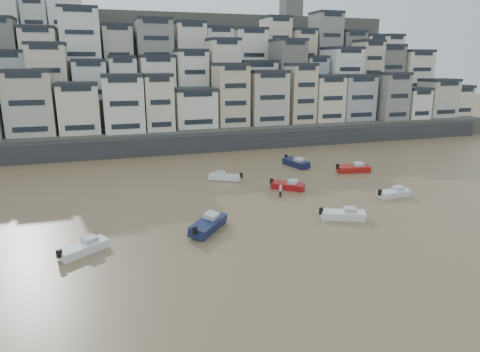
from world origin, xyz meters
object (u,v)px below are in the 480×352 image
object	(u,v)px
boat_g	(354,167)
boat_e	(288,185)
boat_j	(84,246)
person_pink	(281,191)
boat_h	(225,176)
boat_i	(296,161)
boat_b	(343,213)
boat_d	(394,192)
boat_c	(208,223)

from	to	relation	value
boat_g	boat_e	distance (m)	15.64
boat_j	person_pink	bearing A→B (deg)	-11.95
boat_e	boat_h	xyz separation A→B (m)	(-7.24, 7.59, 0.03)
boat_i	person_pink	world-z (taller)	person_pink
boat_g	boat_b	bearing A→B (deg)	-116.20
boat_d	person_pink	xyz separation A→B (m)	(-14.72, 4.87, 0.16)
boat_j	boat_i	world-z (taller)	boat_i
boat_j	person_pink	size ratio (longest dim) A/B	3.04
boat_g	boat_b	world-z (taller)	boat_g
boat_g	boat_i	xyz separation A→B (m)	(-7.36, 6.80, 0.05)
boat_b	boat_i	size ratio (longest dim) A/B	0.86
boat_d	boat_c	size ratio (longest dim) A/B	0.79
boat_h	person_pink	xyz separation A→B (m)	(4.86, -10.42, 0.13)
boat_j	boat_e	world-z (taller)	boat_j
boat_d	boat_g	distance (m)	13.64
boat_j	boat_e	size ratio (longest dim) A/B	1.01
boat_j	boat_c	size ratio (longest dim) A/B	0.81
boat_j	boat_i	xyz separation A→B (m)	(34.66, 26.06, 0.14)
boat_h	boat_d	bearing A→B (deg)	173.46
boat_j	boat_h	xyz separation A→B (m)	(20.24, 21.10, 0.02)
boat_j	boat_c	bearing A→B (deg)	-26.73
boat_i	boat_h	bearing A→B (deg)	-83.13
boat_c	person_pink	xyz separation A→B (m)	(12.33, 8.82, -0.02)
boat_g	boat_e	size ratio (longest dim) A/B	1.14
boat_c	boat_b	bearing A→B (deg)	-55.63
boat_c	boat_e	bearing A→B (deg)	-11.99
boat_e	boat_b	xyz separation A→B (m)	(1.18, -13.11, 0.03)
boat_j	boat_b	xyz separation A→B (m)	(28.65, 0.40, 0.02)
boat_b	boat_i	distance (m)	26.36
boat_c	person_pink	size ratio (longest dim) A/B	3.75
boat_e	person_pink	size ratio (longest dim) A/B	3.02
person_pink	boat_g	bearing A→B (deg)	26.92
boat_j	boat_i	bearing A→B (deg)	1.95
person_pink	boat_c	bearing A→B (deg)	-144.43
boat_d	boat_i	distance (m)	20.91
boat_i	boat_d	bearing A→B (deg)	2.17
boat_b	boat_d	bearing A→B (deg)	48.43
boat_d	boat_c	world-z (taller)	boat_c
boat_b	boat_c	bearing A→B (deg)	-162.64
boat_b	boat_h	size ratio (longest dim) A/B	1.00
boat_i	boat_c	bearing A→B (deg)	-54.23
boat_d	boat_e	world-z (taller)	boat_e
boat_b	boat_c	distance (m)	15.95
boat_d	boat_j	bearing A→B (deg)	-176.45
boat_d	boat_b	xyz separation A→B (m)	(-11.16, -5.40, 0.04)
boat_h	boat_c	distance (m)	20.64
boat_c	person_pink	bearing A→B (deg)	-14.81
boat_j	boat_i	distance (m)	43.36
boat_b	boat_g	bearing A→B (deg)	77.29
boat_b	person_pink	size ratio (longest dim) A/B	3.15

